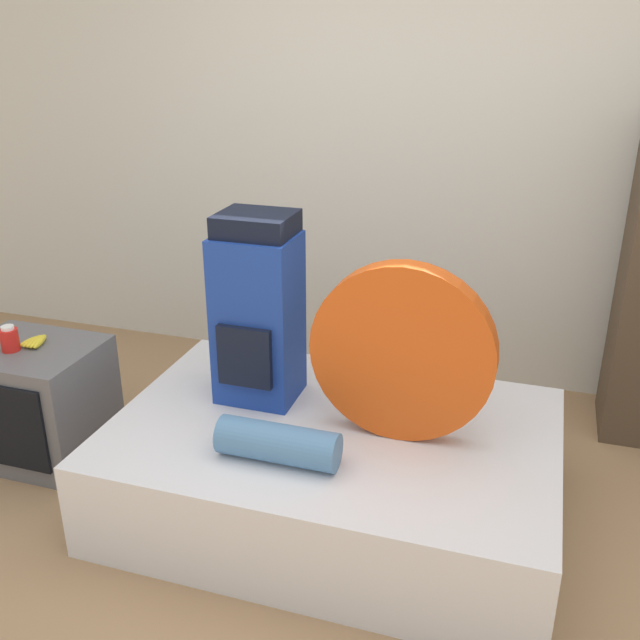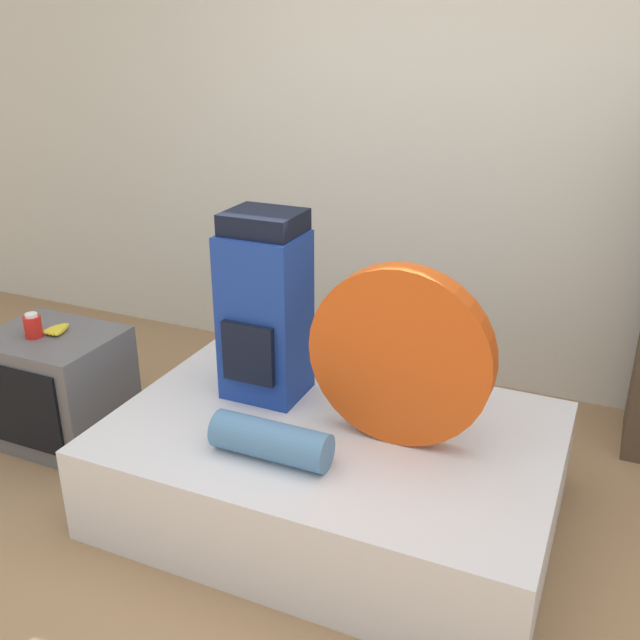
# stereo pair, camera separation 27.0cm
# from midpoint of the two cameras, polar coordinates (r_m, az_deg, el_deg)

# --- Properties ---
(ground_plane) EXTENTS (16.00, 16.00, 0.00)m
(ground_plane) POSITION_cam_midpoint_polar(r_m,az_deg,el_deg) (2.75, -4.63, -20.91)
(ground_plane) COLOR #997551
(wall_back) EXTENTS (8.00, 0.05, 2.60)m
(wall_back) POSITION_cam_midpoint_polar(r_m,az_deg,el_deg) (3.88, 5.75, 13.74)
(wall_back) COLOR silver
(wall_back) RESTS_ON ground_plane
(bed) EXTENTS (1.76, 1.20, 0.40)m
(bed) POSITION_cam_midpoint_polar(r_m,az_deg,el_deg) (2.99, -1.58, -11.79)
(bed) COLOR silver
(bed) RESTS_ON ground_plane
(backpack) EXTENTS (0.33, 0.31, 0.80)m
(backpack) POSITION_cam_midpoint_polar(r_m,az_deg,el_deg) (2.96, -7.61, 0.65)
(backpack) COLOR navy
(backpack) RESTS_ON bed
(tent_bag) EXTENTS (0.70, 0.10, 0.70)m
(tent_bag) POSITION_cam_midpoint_polar(r_m,az_deg,el_deg) (2.66, 3.73, -2.69)
(tent_bag) COLOR #D14C14
(tent_bag) RESTS_ON bed
(sleeping_roll) EXTENTS (0.45, 0.15, 0.15)m
(sleeping_roll) POSITION_cam_midpoint_polar(r_m,az_deg,el_deg) (2.65, -6.33, -9.85)
(sleeping_roll) COLOR teal
(sleeping_roll) RESTS_ON bed
(television) EXTENTS (0.60, 0.50, 0.55)m
(television) POSITION_cam_midpoint_polar(r_m,az_deg,el_deg) (3.62, -23.79, -6.04)
(television) COLOR #5B5B60
(television) RESTS_ON ground_plane
(canister) EXTENTS (0.08, 0.08, 0.12)m
(canister) POSITION_cam_midpoint_polar(r_m,az_deg,el_deg) (3.48, -25.67, -1.43)
(canister) COLOR red
(canister) RESTS_ON television
(banana_bunch) EXTENTS (0.11, 0.14, 0.03)m
(banana_bunch) POSITION_cam_midpoint_polar(r_m,az_deg,el_deg) (3.51, -23.83, -1.60)
(banana_bunch) COLOR yellow
(banana_bunch) RESTS_ON television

